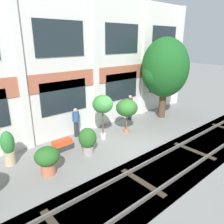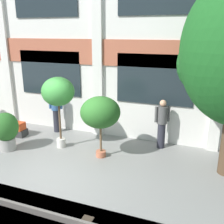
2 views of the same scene
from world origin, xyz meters
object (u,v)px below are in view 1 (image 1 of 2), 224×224
(potted_plant_fluted_column, at_px, (8,147))
(resident_by_doorway, at_px, (130,107))
(potted_plant_stone_basin, at_px, (47,158))
(potted_plant_tall_urn, at_px, (103,105))
(resident_watching_tracks, at_px, (76,121))
(potted_plant_low_pan, at_px, (127,108))
(potted_plant_square_trough, at_px, (62,145))
(potted_plant_glazed_jar, at_px, (88,140))
(broadleaf_tree, at_px, (165,69))

(potted_plant_fluted_column, bearing_deg, resident_by_doorway, 4.14)
(potted_plant_stone_basin, distance_m, potted_plant_fluted_column, 1.97)
(potted_plant_tall_urn, relative_size, resident_watching_tracks, 1.49)
(potted_plant_low_pan, distance_m, potted_plant_tall_urn, 1.63)
(potted_plant_stone_basin, height_order, resident_by_doorway, resident_by_doorway)
(potted_plant_stone_basin, distance_m, resident_watching_tracks, 3.62)
(potted_plant_square_trough, distance_m, potted_plant_tall_urn, 2.83)
(potted_plant_stone_basin, bearing_deg, resident_watching_tracks, 40.22)
(resident_by_doorway, bearing_deg, potted_plant_glazed_jar, -99.39)
(potted_plant_glazed_jar, bearing_deg, resident_by_doorway, 22.74)
(potted_plant_tall_urn, bearing_deg, potted_plant_fluted_column, 172.45)
(potted_plant_square_trough, bearing_deg, potted_plant_fluted_column, 172.22)
(potted_plant_glazed_jar, relative_size, resident_watching_tracks, 0.79)
(potted_plant_square_trough, bearing_deg, potted_plant_low_pan, -7.07)
(resident_by_doorway, bearing_deg, potted_plant_tall_urn, -102.02)
(potted_plant_square_trough, relative_size, potted_plant_fluted_column, 0.69)
(potted_plant_square_trough, height_order, resident_watching_tracks, resident_watching_tracks)
(potted_plant_glazed_jar, bearing_deg, potted_plant_tall_urn, 27.85)
(potted_plant_low_pan, xyz_separation_m, resident_watching_tracks, (-2.48, 1.39, -0.58))
(potted_plant_glazed_jar, height_order, potted_plant_low_pan, potted_plant_low_pan)
(potted_plant_low_pan, relative_size, resident_by_doorway, 1.16)
(broadleaf_tree, bearing_deg, potted_plant_tall_urn, -178.78)
(potted_plant_fluted_column, height_order, resident_by_doorway, resident_by_doorway)
(potted_plant_tall_urn, relative_size, resident_by_doorway, 1.44)
(potted_plant_low_pan, distance_m, resident_by_doorway, 2.21)
(potted_plant_glazed_jar, height_order, potted_plant_tall_urn, potted_plant_tall_urn)
(broadleaf_tree, relative_size, potted_plant_square_trough, 4.97)
(potted_plant_square_trough, relative_size, resident_watching_tracks, 0.65)
(potted_plant_glazed_jar, height_order, potted_plant_stone_basin, potted_plant_glazed_jar)
(potted_plant_glazed_jar, height_order, potted_plant_fluted_column, potted_plant_fluted_column)
(potted_plant_glazed_jar, relative_size, potted_plant_tall_urn, 0.53)
(potted_plant_fluted_column, xyz_separation_m, resident_by_doorway, (7.81, 0.56, 0.09))
(broadleaf_tree, bearing_deg, potted_plant_fluted_column, 177.11)
(potted_plant_low_pan, distance_m, potted_plant_stone_basin, 5.37)
(potted_plant_stone_basin, bearing_deg, potted_plant_low_pan, 10.16)
(potted_plant_stone_basin, bearing_deg, potted_plant_fluted_column, 118.17)
(potted_plant_low_pan, distance_m, potted_plant_fluted_column, 6.24)
(potted_plant_glazed_jar, height_order, resident_by_doorway, resident_by_doorway)
(broadleaf_tree, distance_m, potted_plant_tall_urn, 5.42)
(potted_plant_low_pan, distance_m, potted_plant_square_trough, 4.05)
(potted_plant_glazed_jar, distance_m, potted_plant_tall_urn, 2.12)
(potted_plant_glazed_jar, xyz_separation_m, potted_plant_low_pan, (3.12, 0.64, 0.73))
(potted_plant_stone_basin, bearing_deg, broadleaf_tree, 7.88)
(potted_plant_low_pan, bearing_deg, potted_plant_fluted_column, 172.66)
(potted_plant_stone_basin, distance_m, potted_plant_tall_urn, 4.03)
(potted_plant_low_pan, height_order, potted_plant_tall_urn, potted_plant_tall_urn)
(potted_plant_stone_basin, bearing_deg, potted_plant_square_trough, 45.47)
(resident_watching_tracks, bearing_deg, potted_plant_stone_basin, -67.21)
(potted_plant_fluted_column, bearing_deg, potted_plant_stone_basin, -61.83)
(broadleaf_tree, relative_size, resident_watching_tracks, 3.25)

